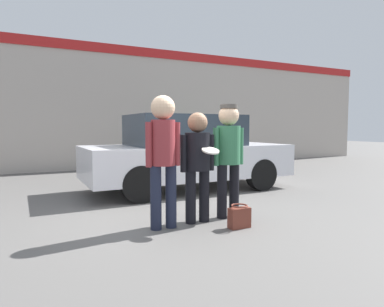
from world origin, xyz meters
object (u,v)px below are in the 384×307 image
parked_car_near (187,153)px  shrub (179,153)px  person_middle_with_frisbee (198,158)px  person_left (163,149)px  person_right (228,150)px  handbag (239,217)px

parked_car_near → shrub: bearing=67.9°
person_middle_with_frisbee → parked_car_near: 2.65m
person_left → parked_car_near: 2.96m
person_right → handbag: person_right is taller
parked_car_near → person_left: bearing=-122.0°
person_left → handbag: 1.39m
person_left → handbag: person_left is taller
person_right → parked_car_near: (0.46, 2.40, -0.22)m
person_middle_with_frisbee → person_right: size_ratio=0.92×
shrub → person_middle_with_frisbee: bearing=-112.3°
parked_car_near → handbag: bearing=-102.1°
person_left → person_middle_with_frisbee: bearing=5.9°
person_right → person_middle_with_frisbee: bearing=-175.2°
person_left → handbag: size_ratio=5.67×
person_right → handbag: (-0.17, -0.55, -0.88)m
handbag → shrub: bearing=72.0°
person_left → parked_car_near: bearing=58.0°
person_right → shrub: 6.73m
person_right → shrub: size_ratio=1.71×
person_left → person_middle_with_frisbee: (0.55, 0.06, -0.14)m
person_middle_with_frisbee → shrub: bearing=67.7°
person_middle_with_frisbee → shrub: size_ratio=1.58×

